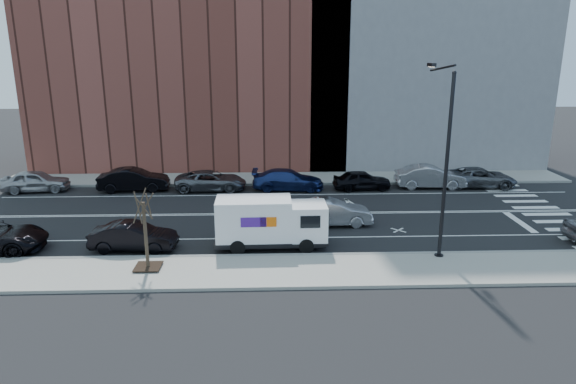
{
  "coord_description": "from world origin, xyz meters",
  "views": [
    {
      "loc": [
        -1.26,
        -30.63,
        9.99
      ],
      "look_at": [
        -0.19,
        0.03,
        1.4
      ],
      "focal_mm": 32.0,
      "sensor_mm": 36.0,
      "label": 1
    }
  ],
  "objects": [
    {
      "name": "far_parked_b",
      "position": [
        -11.2,
        5.79,
        0.82
      ],
      "size": [
        5.11,
        2.09,
        1.65
      ],
      "primitive_type": "imported",
      "rotation": [
        0.0,
        0.0,
        1.64
      ],
      "color": "black",
      "rests_on": "ground"
    },
    {
      "name": "crosswalk",
      "position": [
        16.0,
        0.0,
        0.0
      ],
      "size": [
        3.0,
        14.0,
        0.01
      ],
      "primitive_type": null,
      "color": "white",
      "rests_on": "ground"
    },
    {
      "name": "sidewalk_far",
      "position": [
        0.0,
        8.8,
        0.07
      ],
      "size": [
        44.0,
        3.6,
        0.15
      ],
      "primitive_type": "cube",
      "color": "gray",
      "rests_on": "ground"
    },
    {
      "name": "bldg_brick",
      "position": [
        -8.0,
        15.6,
        11.0
      ],
      "size": [
        26.0,
        10.0,
        22.0
      ],
      "primitive_type": "cube",
      "color": "brown",
      "rests_on": "ground"
    },
    {
      "name": "driving_sedan",
      "position": [
        2.28,
        -2.23,
        0.77
      ],
      "size": [
        4.74,
        1.87,
        1.53
      ],
      "primitive_type": "imported",
      "rotation": [
        0.0,
        0.0,
        1.62
      ],
      "color": "#A9AAAE",
      "rests_on": "ground"
    },
    {
      "name": "sidewalk_near",
      "position": [
        0.0,
        -8.8,
        0.07
      ],
      "size": [
        44.0,
        3.6,
        0.15
      ],
      "primitive_type": "cube",
      "color": "gray",
      "rests_on": "ground"
    },
    {
      "name": "curb_near",
      "position": [
        0.0,
        -7.0,
        0.08
      ],
      "size": [
        44.0,
        0.25,
        0.17
      ],
      "primitive_type": "cube",
      "color": "gray",
      "rests_on": "ground"
    },
    {
      "name": "near_parked_rear_a",
      "position": [
        -8.31,
        -5.73,
        0.72
      ],
      "size": [
        4.45,
        1.79,
        1.44
      ],
      "primitive_type": "imported",
      "rotation": [
        0.0,
        0.0,
        1.51
      ],
      "color": "black",
      "rests_on": "ground"
    },
    {
      "name": "road_markings",
      "position": [
        0.0,
        0.0,
        0.0
      ],
      "size": [
        40.0,
        8.6,
        0.01
      ],
      "primitive_type": null,
      "color": "white",
      "rests_on": "ground"
    },
    {
      "name": "curb_far",
      "position": [
        0.0,
        7.0,
        0.08
      ],
      "size": [
        44.0,
        0.25,
        0.17
      ],
      "primitive_type": "cube",
      "color": "gray",
      "rests_on": "ground"
    },
    {
      "name": "streetlight",
      "position": [
        7.0,
        -6.91,
        5.08
      ],
      "size": [
        0.44,
        4.02,
        9.34
      ],
      "color": "black",
      "rests_on": "ground"
    },
    {
      "name": "far_parked_f",
      "position": [
        10.58,
        5.89,
        0.84
      ],
      "size": [
        5.15,
        1.98,
        1.67
      ],
      "primitive_type": "imported",
      "rotation": [
        0.0,
        0.0,
        1.53
      ],
      "color": "#9E9DA2",
      "rests_on": "ground"
    },
    {
      "name": "bldg_concrete",
      "position": [
        12.0,
        15.6,
        13.0
      ],
      "size": [
        20.0,
        10.0,
        26.0
      ],
      "primitive_type": "cube",
      "color": "slate",
      "rests_on": "ground"
    },
    {
      "name": "far_parked_e",
      "position": [
        5.42,
        5.56,
        0.71
      ],
      "size": [
        4.3,
        1.98,
        1.43
      ],
      "primitive_type": "imported",
      "rotation": [
        0.0,
        0.0,
        1.64
      ],
      "color": "black",
      "rests_on": "ground"
    },
    {
      "name": "far_parked_g",
      "position": [
        14.4,
        5.99,
        0.72
      ],
      "size": [
        5.39,
        2.86,
        1.44
      ],
      "primitive_type": "imported",
      "rotation": [
        0.0,
        0.0,
        1.48
      ],
      "color": "#505258",
      "rests_on": "ground"
    },
    {
      "name": "street_tree",
      "position": [
        -7.0,
        -8.4,
        1.45
      ],
      "size": [
        1.2,
        1.2,
        3.75
      ],
      "color": "black",
      "rests_on": "ground"
    },
    {
      "name": "ground",
      "position": [
        0.0,
        0.0,
        0.0
      ],
      "size": [
        120.0,
        120.0,
        0.0
      ],
      "primitive_type": "plane",
      "color": "black",
      "rests_on": "ground"
    },
    {
      "name": "far_parked_a",
      "position": [
        -18.22,
        5.83,
        0.78
      ],
      "size": [
        4.77,
        2.37,
        1.56
      ],
      "primitive_type": "imported",
      "rotation": [
        0.0,
        0.0,
        1.69
      ],
      "color": "#9A999D",
      "rests_on": "ground"
    },
    {
      "name": "far_parked_c",
      "position": [
        -5.63,
        5.78,
        0.71
      ],
      "size": [
        5.14,
        2.38,
        1.42
      ],
      "primitive_type": "imported",
      "rotation": [
        0.0,
        0.0,
        1.57
      ],
      "color": "#57585F",
      "rests_on": "ground"
    },
    {
      "name": "far_parked_d",
      "position": [
        -0.0,
        5.68,
        0.75
      ],
      "size": [
        5.29,
        2.35,
        1.51
      ],
      "primitive_type": "imported",
      "rotation": [
        0.0,
        0.0,
        1.53
      ],
      "color": "navy",
      "rests_on": "ground"
    },
    {
      "name": "fedex_van",
      "position": [
        -1.31,
        -5.6,
        1.39
      ],
      "size": [
        5.82,
        2.16,
        2.64
      ],
      "rotation": [
        0.0,
        0.0,
        0.02
      ],
      "color": "black",
      "rests_on": "ground"
    }
  ]
}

